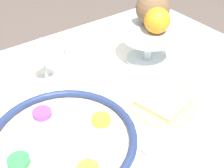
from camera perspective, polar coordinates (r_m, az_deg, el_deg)
The scene contains 10 objects.
seder_plate at distance 0.76m, azimuth -8.99°, elevation -9.99°, with size 0.36×0.36×0.03m.
wine_glass at distance 0.92m, azimuth -12.61°, elevation 5.88°, with size 0.07×0.07×0.15m.
fruit_stand at distance 1.01m, azimuth 6.73°, elevation 8.45°, with size 0.17×0.17×0.12m.
orange_fruit at distance 0.96m, azimuth 8.25°, elevation 11.41°, with size 0.08×0.08×0.08m.
coconut at distance 1.00m, azimuth 7.46°, elevation 13.58°, with size 0.11×0.11×0.11m.
bread_plate at distance 0.87m, azimuth 9.28°, elevation -3.45°, with size 0.19×0.19×0.02m.
napkin_roll at distance 0.75m, azimuth 10.59°, elevation -10.95°, with size 0.15×0.05×0.04m.
cup_near at distance 1.06m, azimuth -6.57°, elevation 6.71°, with size 0.08×0.08×0.07m.
fork_right at distance 0.96m, azimuth -18.37°, elevation -1.08°, with size 0.07×0.17×0.01m.
spoon at distance 0.76m, azimuth 13.85°, elevation -12.53°, with size 0.15×0.06×0.01m.
Camera 1 is at (-0.35, -0.52, 1.27)m, focal length 50.00 mm.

